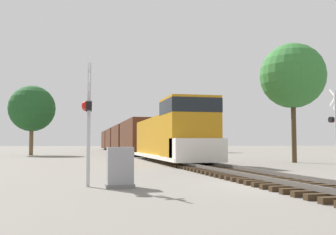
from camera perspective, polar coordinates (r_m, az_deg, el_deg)
name	(u,v)px	position (r m, az deg, el deg)	size (l,w,h in m)	color
ground_plane	(285,185)	(13.83, 16.57, -9.41)	(400.00, 400.00, 0.00)	slate
rail_track_bed	(285,181)	(13.81, 16.56, -8.85)	(2.60, 160.00, 0.31)	#382819
freight_train	(125,139)	(58.71, -6.25, -3.10)	(3.11, 74.16, 4.24)	#B77A14
crossing_signal_near	(88,111)	(13.05, -11.55, 0.99)	(0.33, 1.00, 4.19)	#B7B7BC
relay_cabinet	(120,168)	(12.61, -6.98, -7.24)	(0.89, 0.69, 1.27)	slate
tree_far_right	(293,76)	(30.41, 17.64, 5.77)	(4.77, 4.77, 8.74)	#473521
tree_mid_background	(32,109)	(48.46, -19.14, 1.23)	(5.35, 5.35, 8.14)	brown
tree_deep_background	(192,113)	(63.45, 3.48, 0.62)	(4.05, 4.05, 8.34)	brown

